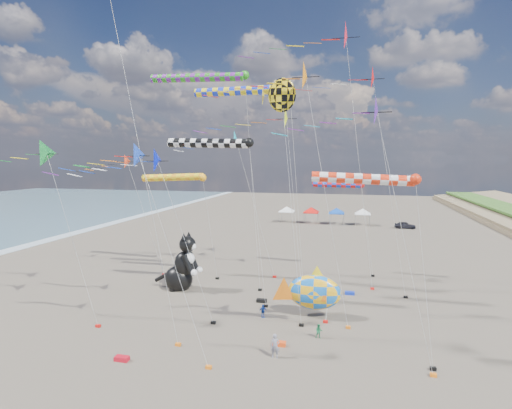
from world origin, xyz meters
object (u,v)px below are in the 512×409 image
object	(u,v)px
fish_inflatable	(314,292)
parked_car	(405,225)
cat_inflatable	(181,261)
child_blue	(263,311)
person_adult	(275,346)
child_green	(319,331)

from	to	relation	value
fish_inflatable	parked_car	size ratio (longest dim) A/B	1.54
cat_inflatable	fish_inflatable	bearing A→B (deg)	-9.57
child_blue	fish_inflatable	bearing A→B (deg)	-16.28
person_adult	child_green	world-z (taller)	person_adult
child_green	parked_car	size ratio (longest dim) A/B	0.28
cat_inflatable	parked_car	size ratio (longest dim) A/B	1.54
cat_inflatable	child_blue	distance (m)	10.86
child_green	cat_inflatable	bearing A→B (deg)	145.22
cat_inflatable	fish_inflatable	world-z (taller)	cat_inflatable
fish_inflatable	child_blue	size ratio (longest dim) A/B	5.27
fish_inflatable	person_adult	xyz separation A→B (m)	(-1.76, -7.39, -1.31)
person_adult	fish_inflatable	bearing A→B (deg)	66.60
child_green	child_blue	world-z (taller)	child_blue
cat_inflatable	child_blue	xyz separation A→B (m)	(9.35, -5.00, -2.35)
person_adult	parked_car	size ratio (longest dim) A/B	0.42
fish_inflatable	child_green	distance (m)	4.23
person_adult	parked_car	distance (m)	55.54
fish_inflatable	parked_car	bearing A→B (deg)	74.77
fish_inflatable	child_green	bearing A→B (deg)	-78.66
cat_inflatable	child_blue	world-z (taller)	cat_inflatable
fish_inflatable	child_green	xyz separation A→B (m)	(0.77, -3.85, -1.58)
child_blue	child_green	bearing A→B (deg)	-61.98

